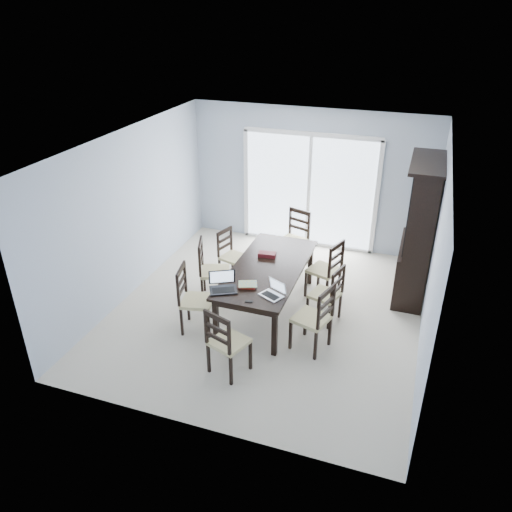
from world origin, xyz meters
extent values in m
plane|color=beige|center=(0.00, 0.00, 0.00)|extent=(5.00, 5.00, 0.00)
plane|color=white|center=(0.00, 0.00, 2.60)|extent=(5.00, 5.00, 0.00)
cube|color=#A5B2C5|center=(0.00, 2.50, 1.30)|extent=(4.50, 0.02, 2.60)
cube|color=#A5B2C5|center=(-2.25, 0.00, 1.30)|extent=(0.02, 5.00, 2.60)
cube|color=#A5B2C5|center=(2.25, 0.00, 1.30)|extent=(0.02, 5.00, 2.60)
cube|color=gray|center=(0.00, 3.50, -0.05)|extent=(4.50, 2.00, 0.10)
cube|color=#99999E|center=(0.00, 4.50, 0.55)|extent=(4.50, 0.06, 1.10)
cube|color=black|center=(0.00, 0.00, 0.73)|extent=(1.00, 2.20, 0.04)
cube|color=black|center=(0.00, 0.00, 0.67)|extent=(0.88, 2.08, 0.10)
cube|color=black|center=(-0.42, -1.00, 0.34)|extent=(0.07, 0.07, 0.69)
cube|color=black|center=(0.42, -1.00, 0.34)|extent=(0.07, 0.07, 0.69)
cube|color=black|center=(-0.42, 1.00, 0.34)|extent=(0.07, 0.07, 0.69)
cube|color=black|center=(0.42, 1.00, 0.34)|extent=(0.07, 0.07, 0.69)
cube|color=black|center=(2.01, 1.25, 0.42)|extent=(0.45, 1.30, 0.85)
cube|color=black|center=(2.04, 1.25, 1.50)|extent=(0.38, 1.30, 1.30)
cube|color=black|center=(2.01, 1.25, 2.17)|extent=(0.50, 1.38, 0.05)
cube|color=black|center=(1.84, 0.83, 1.50)|extent=(0.02, 0.36, 1.18)
cube|color=black|center=(1.84, 1.25, 1.50)|extent=(0.02, 0.36, 1.18)
cube|color=black|center=(1.84, 1.67, 1.50)|extent=(0.02, 0.36, 1.18)
cube|color=silver|center=(0.00, 2.48, 1.05)|extent=(2.40, 0.02, 2.10)
cube|color=white|center=(0.00, 2.46, 2.14)|extent=(2.52, 0.05, 0.08)
cube|color=white|center=(0.00, 2.46, 1.05)|extent=(0.06, 0.05, 2.10)
cube|color=white|center=(0.00, 2.46, 0.03)|extent=(2.52, 0.05, 0.05)
cube|color=black|center=(-1.02, -0.63, 0.22)|extent=(0.04, 0.04, 0.44)
cube|color=black|center=(-0.94, -1.01, 0.22)|extent=(0.04, 0.04, 0.44)
cube|color=black|center=(-0.64, -0.55, 0.22)|extent=(0.04, 0.04, 0.44)
cube|color=black|center=(-0.56, -0.93, 0.22)|extent=(0.04, 0.04, 0.44)
cube|color=beige|center=(-0.79, -0.78, 0.46)|extent=(0.51, 0.51, 0.05)
cube|color=black|center=(-1.14, 0.20, 0.22)|extent=(0.05, 0.05, 0.44)
cube|color=black|center=(-1.01, -0.17, 0.22)|extent=(0.05, 0.05, 0.44)
cube|color=black|center=(-0.77, 0.33, 0.22)|extent=(0.05, 0.05, 0.44)
cube|color=black|center=(-0.64, -0.04, 0.22)|extent=(0.05, 0.05, 0.44)
cube|color=beige|center=(-0.89, 0.08, 0.47)|extent=(0.55, 0.55, 0.05)
cube|color=black|center=(-0.95, 0.94, 0.19)|extent=(0.04, 0.04, 0.39)
cube|color=black|center=(-1.05, 0.61, 0.19)|extent=(0.04, 0.04, 0.39)
cube|color=black|center=(-0.62, 0.83, 0.19)|extent=(0.04, 0.04, 0.39)
cube|color=black|center=(-0.72, 0.51, 0.19)|extent=(0.04, 0.04, 0.39)
cube|color=beige|center=(-0.83, 0.72, 0.41)|extent=(0.47, 0.47, 0.05)
cube|color=black|center=(0.96, -0.92, 0.22)|extent=(0.04, 0.04, 0.44)
cube|color=black|center=(1.07, -0.55, 0.22)|extent=(0.04, 0.04, 0.44)
cube|color=black|center=(0.59, -0.81, 0.22)|extent=(0.04, 0.04, 0.44)
cube|color=black|center=(0.70, -0.44, 0.22)|extent=(0.04, 0.04, 0.44)
cube|color=beige|center=(0.83, -0.68, 0.47)|extent=(0.54, 0.54, 0.05)
cube|color=black|center=(0.99, -0.18, 0.20)|extent=(0.04, 0.04, 0.40)
cube|color=black|center=(1.08, 0.16, 0.20)|extent=(0.04, 0.04, 0.40)
cube|color=black|center=(0.64, -0.09, 0.20)|extent=(0.04, 0.04, 0.40)
cube|color=black|center=(0.74, 0.25, 0.20)|extent=(0.04, 0.04, 0.40)
cube|color=beige|center=(0.86, 0.04, 0.43)|extent=(0.48, 0.48, 0.05)
cube|color=black|center=(0.82, 0.45, 0.22)|extent=(0.05, 0.05, 0.44)
cube|color=black|center=(0.95, 0.81, 0.22)|extent=(0.05, 0.05, 0.44)
cube|color=black|center=(0.46, 0.57, 0.22)|extent=(0.05, 0.05, 0.44)
cube|color=black|center=(0.58, 0.94, 0.22)|extent=(0.05, 0.05, 0.44)
cube|color=beige|center=(0.70, 0.69, 0.46)|extent=(0.54, 0.54, 0.05)
cube|color=black|center=(-0.26, -1.61, 0.21)|extent=(0.04, 0.04, 0.43)
cube|color=black|center=(0.09, -1.74, 0.21)|extent=(0.04, 0.04, 0.43)
cube|color=black|center=(-0.14, -1.25, 0.21)|extent=(0.04, 0.04, 0.43)
cube|color=black|center=(0.22, -1.38, 0.21)|extent=(0.04, 0.04, 0.43)
cube|color=beige|center=(-0.02, -1.50, 0.45)|extent=(0.53, 0.53, 0.05)
cube|color=black|center=(0.21, 1.65, 0.22)|extent=(0.05, 0.05, 0.44)
cube|color=black|center=(-0.16, 1.78, 0.22)|extent=(0.05, 0.05, 0.44)
cube|color=black|center=(0.08, 1.28, 0.22)|extent=(0.05, 0.05, 0.44)
cube|color=black|center=(-0.29, 1.40, 0.22)|extent=(0.05, 0.05, 0.44)
cube|color=beige|center=(-0.04, 1.53, 0.47)|extent=(0.55, 0.55, 0.05)
cube|color=black|center=(-0.37, -0.83, 0.76)|extent=(0.44, 0.39, 0.02)
cube|color=silver|center=(-0.37, -0.83, 0.89)|extent=(0.30, 0.19, 0.19)
cube|color=silver|center=(0.29, -0.75, 0.76)|extent=(0.36, 0.32, 0.02)
cube|color=silver|center=(0.29, -0.75, 0.86)|extent=(0.25, 0.15, 0.16)
cube|color=maroon|center=(-0.10, -0.62, 0.76)|extent=(0.27, 0.22, 0.03)
cube|color=gold|center=(-0.09, -0.62, 0.79)|extent=(0.31, 0.27, 0.01)
cube|color=black|center=(0.06, -0.98, 0.76)|extent=(0.11, 0.06, 0.01)
cube|color=#511310|center=(-0.12, 0.32, 0.78)|extent=(0.28, 0.16, 0.07)
cube|color=brown|center=(-0.65, 3.42, 0.47)|extent=(1.98, 1.78, 0.95)
cube|color=gray|center=(-0.65, 3.42, 0.98)|extent=(2.03, 1.83, 0.06)
camera|label=1|loc=(1.94, -6.14, 4.28)|focal=35.00mm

